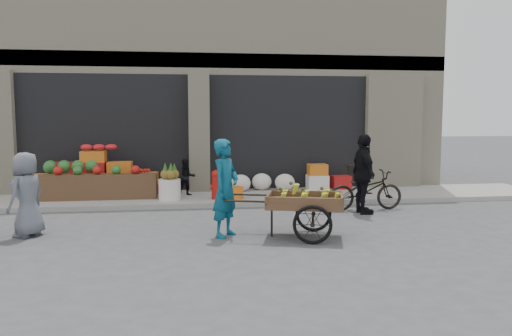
{
  "coord_description": "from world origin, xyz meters",
  "views": [
    {
      "loc": [
        -0.33,
        -8.38,
        2.13
      ],
      "look_at": [
        1.02,
        1.3,
        1.1
      ],
      "focal_mm": 35.0,
      "sensor_mm": 36.0,
      "label": 1
    }
  ],
  "objects": [
    {
      "name": "seated_person",
      "position": [
        -0.35,
        4.2,
        0.58
      ],
      "size": [
        0.51,
        0.43,
        0.93
      ],
      "primitive_type": "imported",
      "rotation": [
        0.0,
        0.0,
        0.17
      ],
      "color": "black",
      "rests_on": "sidewalk"
    },
    {
      "name": "sidewalk",
      "position": [
        0.0,
        4.1,
        0.06
      ],
      "size": [
        18.0,
        2.2,
        0.12
      ],
      "primitive_type": "cube",
      "color": "gray",
      "rests_on": "ground"
    },
    {
      "name": "pineapple_bin",
      "position": [
        -0.75,
        3.6,
        0.37
      ],
      "size": [
        0.52,
        0.52,
        0.5
      ],
      "primitive_type": "cylinder",
      "color": "silver",
      "rests_on": "sidewalk"
    },
    {
      "name": "orange_bucket",
      "position": [
        0.85,
        3.5,
        0.27
      ],
      "size": [
        0.32,
        0.32,
        0.3
      ],
      "primitive_type": "cylinder",
      "color": "orange",
      "rests_on": "sidewalk"
    },
    {
      "name": "fruit_display",
      "position": [
        -2.48,
        4.38,
        0.67
      ],
      "size": [
        3.1,
        1.12,
        1.24
      ],
      "color": "#AA1717",
      "rests_on": "sidewalk"
    },
    {
      "name": "right_bay_goods",
      "position": [
        2.61,
        4.7,
        0.41
      ],
      "size": [
        3.35,
        0.6,
        0.7
      ],
      "color": "silver",
      "rests_on": "sidewalk"
    },
    {
      "name": "cyclist",
      "position": [
        3.46,
        1.92,
        0.87
      ],
      "size": [
        0.46,
        1.03,
        1.74
      ],
      "primitive_type": "imported",
      "rotation": [
        0.0,
        0.0,
        1.61
      ],
      "color": "black",
      "rests_on": "ground"
    },
    {
      "name": "building",
      "position": [
        0.0,
        8.03,
        3.37
      ],
      "size": [
        14.0,
        6.45,
        7.0
      ],
      "color": "beige",
      "rests_on": "ground"
    },
    {
      "name": "ground",
      "position": [
        0.0,
        0.0,
        0.0
      ],
      "size": [
        80.0,
        80.0,
        0.0
      ],
      "primitive_type": "plane",
      "color": "#424244",
      "rests_on": "ground"
    },
    {
      "name": "vendor_woman",
      "position": [
        0.34,
        0.27,
        0.86
      ],
      "size": [
        0.7,
        0.75,
        1.73
      ],
      "primitive_type": "imported",
      "rotation": [
        0.0,
        0.0,
        0.96
      ],
      "color": "navy",
      "rests_on": "ground"
    },
    {
      "name": "banana_cart",
      "position": [
        1.65,
        0.01,
        0.68
      ],
      "size": [
        2.38,
        1.44,
        0.93
      ],
      "rotation": [
        0.0,
        0.0,
        -0.27
      ],
      "color": "brown",
      "rests_on": "ground"
    },
    {
      "name": "bicycle",
      "position": [
        3.66,
        2.32,
        0.45
      ],
      "size": [
        1.73,
        0.66,
        0.9
      ],
      "primitive_type": "imported",
      "rotation": [
        0.0,
        0.0,
        1.61
      ],
      "color": "black",
      "rests_on": "ground"
    },
    {
      "name": "vendor_grey",
      "position": [
        -3.13,
        0.76,
        0.75
      ],
      "size": [
        0.76,
        0.87,
        1.5
      ],
      "primitive_type": "imported",
      "rotation": [
        0.0,
        0.0,
        -2.05
      ],
      "color": "slate",
      "rests_on": "ground"
    },
    {
      "name": "fire_hydrant",
      "position": [
        0.35,
        3.55,
        0.5
      ],
      "size": [
        0.22,
        0.22,
        0.71
      ],
      "color": "#A5140F",
      "rests_on": "sidewalk"
    }
  ]
}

